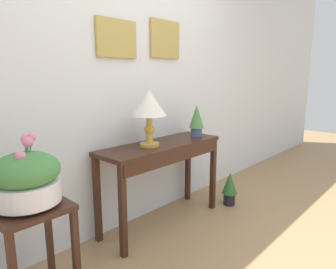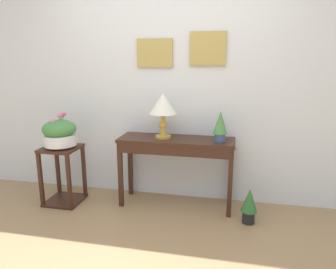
{
  "view_description": "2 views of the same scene",
  "coord_description": "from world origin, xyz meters",
  "px_view_note": "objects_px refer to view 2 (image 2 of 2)",
  "views": [
    {
      "loc": [
        -1.68,
        -0.48,
        1.32
      ],
      "look_at": [
        0.29,
        1.35,
        0.79
      ],
      "focal_mm": 31.72,
      "sensor_mm": 36.0,
      "label": 1
    },
    {
      "loc": [
        0.68,
        -1.77,
        1.53
      ],
      "look_at": [
        0.01,
        1.37,
        0.76
      ],
      "focal_mm": 32.81,
      "sensor_mm": 36.0,
      "label": 2
    }
  ],
  "objects_px": {
    "planter_bowl_wide": "(60,133)",
    "table_lamp": "(163,106)",
    "potted_plant_floor": "(249,204)",
    "console_table": "(176,149)",
    "potted_plant_on_console": "(220,125)",
    "pedestal_stand_left": "(63,175)"
  },
  "relations": [
    {
      "from": "pedestal_stand_left",
      "to": "potted_plant_floor",
      "type": "distance_m",
      "value": 1.99
    },
    {
      "from": "pedestal_stand_left",
      "to": "planter_bowl_wide",
      "type": "distance_m",
      "value": 0.47
    },
    {
      "from": "pedestal_stand_left",
      "to": "potted_plant_floor",
      "type": "relative_size",
      "value": 1.8
    },
    {
      "from": "potted_plant_on_console",
      "to": "pedestal_stand_left",
      "type": "xyz_separation_m",
      "value": [
        -1.67,
        -0.16,
        -0.6
      ]
    },
    {
      "from": "console_table",
      "to": "pedestal_stand_left",
      "type": "bearing_deg",
      "value": -172.07
    },
    {
      "from": "pedestal_stand_left",
      "to": "potted_plant_floor",
      "type": "xyz_separation_m",
      "value": [
        1.98,
        -0.05,
        -0.12
      ]
    },
    {
      "from": "console_table",
      "to": "pedestal_stand_left",
      "type": "relative_size",
      "value": 1.89
    },
    {
      "from": "table_lamp",
      "to": "pedestal_stand_left",
      "type": "bearing_deg",
      "value": -169.85
    },
    {
      "from": "planter_bowl_wide",
      "to": "table_lamp",
      "type": "bearing_deg",
      "value": 10.16
    },
    {
      "from": "console_table",
      "to": "table_lamp",
      "type": "bearing_deg",
      "value": 170.73
    },
    {
      "from": "console_table",
      "to": "potted_plant_floor",
      "type": "bearing_deg",
      "value": -16.31
    },
    {
      "from": "pedestal_stand_left",
      "to": "potted_plant_on_console",
      "type": "bearing_deg",
      "value": 5.34
    },
    {
      "from": "potted_plant_on_console",
      "to": "planter_bowl_wide",
      "type": "bearing_deg",
      "value": -174.66
    },
    {
      "from": "console_table",
      "to": "potted_plant_on_console",
      "type": "distance_m",
      "value": 0.53
    },
    {
      "from": "table_lamp",
      "to": "potted_plant_floor",
      "type": "bearing_deg",
      "value": -15.22
    },
    {
      "from": "console_table",
      "to": "potted_plant_on_console",
      "type": "xyz_separation_m",
      "value": [
        0.45,
        -0.01,
        0.28
      ]
    },
    {
      "from": "table_lamp",
      "to": "pedestal_stand_left",
      "type": "relative_size",
      "value": 0.73
    },
    {
      "from": "potted_plant_on_console",
      "to": "console_table",
      "type": "bearing_deg",
      "value": 178.19
    },
    {
      "from": "planter_bowl_wide",
      "to": "potted_plant_floor",
      "type": "height_order",
      "value": "planter_bowl_wide"
    },
    {
      "from": "potted_plant_on_console",
      "to": "potted_plant_floor",
      "type": "bearing_deg",
      "value": -33.7
    },
    {
      "from": "console_table",
      "to": "pedestal_stand_left",
      "type": "distance_m",
      "value": 1.27
    },
    {
      "from": "table_lamp",
      "to": "planter_bowl_wide",
      "type": "bearing_deg",
      "value": -169.84
    }
  ]
}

